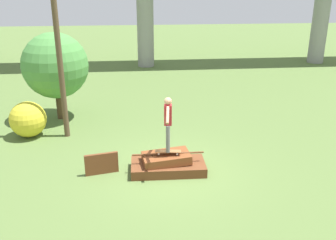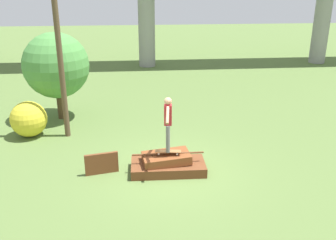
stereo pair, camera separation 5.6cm
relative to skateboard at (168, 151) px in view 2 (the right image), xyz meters
The scene contains 8 objects.
ground_plane 0.70m from the skateboard, 80.96° to the left, with size 80.00×80.00×0.00m, color #567038.
scrap_pile 0.46m from the skateboard, 97.94° to the left, with size 2.29×1.15×0.63m.
scrap_plank_loose 2.05m from the skateboard, behind, with size 1.00×0.30×0.67m.
skateboard is the anchor object (origin of this frame).
skater 1.00m from the skateboard, 25.20° to the right, with size 0.26×1.29×1.69m.
utility_pole 5.99m from the skateboard, 137.60° to the left, with size 1.30×0.20×8.41m.
tree_behind_left 6.80m from the skateboard, 128.19° to the left, with size 2.68×2.68×3.63m.
bush_yellow_flowering 5.95m from the skateboard, 145.87° to the left, with size 1.35×1.35×1.35m.
Camera 2 is at (-0.97, -10.23, 5.56)m, focal length 40.00 mm.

